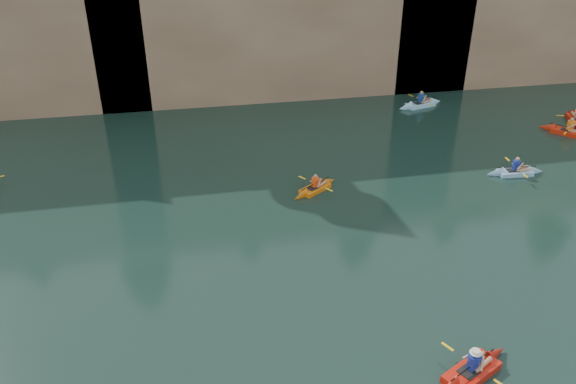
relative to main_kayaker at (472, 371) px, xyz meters
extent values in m
plane|color=black|center=(-2.35, 2.48, -0.16)|extent=(160.00, 160.00, 0.00)
cube|color=#A08361|center=(-0.35, 25.08, 5.54)|extent=(24.00, 2.40, 11.40)
cube|color=#A08361|center=(19.65, 25.08, 4.76)|extent=(26.00, 2.40, 9.84)
cube|color=black|center=(-6.35, 24.43, 1.44)|extent=(3.50, 1.00, 3.20)
cube|color=black|center=(7.65, 24.43, 2.09)|extent=(5.00, 1.00, 4.50)
cube|color=red|center=(0.00, 0.00, -0.02)|extent=(2.58, 1.81, 0.28)
cone|color=red|center=(1.05, 0.53, -0.02)|extent=(1.12, 1.06, 0.75)
cube|color=black|center=(-0.13, -0.07, 0.09)|extent=(0.70, 0.66, 0.04)
cube|color=navy|center=(0.00, 0.00, 0.37)|extent=(0.38, 0.33, 0.47)
sphere|color=tan|center=(0.00, 0.00, 0.71)|extent=(0.20, 0.20, 0.20)
cylinder|color=black|center=(0.00, 0.00, 0.26)|extent=(1.80, 0.92, 0.04)
cube|color=yellow|center=(-0.40, 0.80, 0.26)|extent=(0.26, 0.41, 0.02)
cube|color=yellow|center=(0.40, -0.80, 0.26)|extent=(0.26, 0.41, 0.02)
cylinder|color=white|center=(0.00, 0.00, 0.75)|extent=(0.34, 0.34, 0.09)
cube|color=orange|center=(-1.79, 11.74, -0.04)|extent=(2.12, 1.73, 0.23)
cone|color=orange|center=(-0.97, 12.29, -0.04)|extent=(0.97, 0.94, 0.63)
cone|color=orange|center=(-2.62, 11.18, -0.04)|extent=(0.97, 0.94, 0.63)
cube|color=black|center=(-1.92, 11.65, 0.04)|extent=(0.68, 0.64, 0.04)
cube|color=#F84D14|center=(-1.79, 11.74, 0.28)|extent=(0.34, 0.31, 0.42)
sphere|color=tan|center=(-1.79, 11.74, 0.59)|extent=(0.18, 0.18, 0.18)
cylinder|color=black|center=(-1.79, 11.74, 0.21)|extent=(1.57, 1.08, 0.04)
cube|color=yellow|center=(-2.26, 12.43, 0.21)|extent=(0.30, 0.39, 0.02)
cube|color=yellow|center=(-1.33, 11.05, 0.21)|extent=(0.30, 0.39, 0.02)
cube|color=#8CC2EB|center=(8.18, 11.48, -0.03)|extent=(2.28, 0.88, 0.25)
cone|color=#8CC2EB|center=(9.23, 11.40, -0.03)|extent=(0.84, 0.75, 0.69)
cone|color=#8CC2EB|center=(7.13, 11.55, -0.03)|extent=(0.84, 0.75, 0.69)
cube|color=black|center=(8.03, 11.49, 0.06)|extent=(0.58, 0.47, 0.04)
cube|color=navy|center=(8.18, 11.48, 0.33)|extent=(0.33, 0.23, 0.46)
sphere|color=tan|center=(8.18, 11.48, 0.66)|extent=(0.19, 0.19, 0.19)
cylinder|color=black|center=(8.18, 11.48, 0.23)|extent=(2.04, 0.18, 0.04)
cube|color=yellow|center=(8.25, 12.40, 0.23)|extent=(0.11, 0.42, 0.02)
cube|color=yellow|center=(8.12, 10.56, 0.23)|extent=(0.11, 0.42, 0.02)
cone|color=red|center=(15.88, 18.19, -0.01)|extent=(1.04, 1.17, 0.81)
cube|color=yellow|center=(14.48, 17.22, 0.27)|extent=(0.43, 0.19, 0.02)
cube|color=yellow|center=(-16.21, 15.22, 0.23)|extent=(0.41, 0.26, 0.02)
cube|color=#96D9FC|center=(7.44, 21.41, -0.02)|extent=(2.67, 1.46, 0.28)
cone|color=#96D9FC|center=(8.60, 21.74, -0.02)|extent=(1.07, 0.98, 0.76)
cone|color=#96D9FC|center=(6.29, 21.09, -0.02)|extent=(1.07, 0.98, 0.76)
cube|color=black|center=(7.30, 21.37, 0.09)|extent=(0.66, 0.61, 0.04)
cube|color=navy|center=(7.44, 21.41, 0.38)|extent=(0.39, 0.31, 0.51)
sphere|color=tan|center=(7.44, 21.41, 0.75)|extent=(0.21, 0.21, 0.21)
cylinder|color=black|center=(7.44, 21.41, 0.26)|extent=(2.18, 0.65, 0.04)
cube|color=yellow|center=(7.16, 22.40, 0.26)|extent=(0.19, 0.43, 0.02)
cube|color=yellow|center=(7.72, 20.43, 0.26)|extent=(0.19, 0.43, 0.02)
cube|color=red|center=(13.88, 15.45, -0.02)|extent=(2.27, 2.45, 0.28)
cone|color=red|center=(13.10, 16.36, -0.02)|extent=(1.17, 1.18, 0.76)
cube|color=black|center=(13.79, 15.56, 0.09)|extent=(0.72, 0.73, 0.04)
cube|color=orange|center=(13.88, 15.45, 0.38)|extent=(0.40, 0.41, 0.51)
sphere|color=tan|center=(13.88, 15.45, 0.75)|extent=(0.21, 0.21, 0.21)
cylinder|color=black|center=(13.88, 15.45, 0.26)|extent=(1.50, 1.73, 0.04)
cube|color=yellow|center=(14.66, 16.12, 0.26)|extent=(0.37, 0.34, 0.02)
cube|color=yellow|center=(13.11, 14.78, 0.26)|extent=(0.37, 0.34, 0.02)
camera|label=1|loc=(-7.42, -10.41, 12.25)|focal=35.00mm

